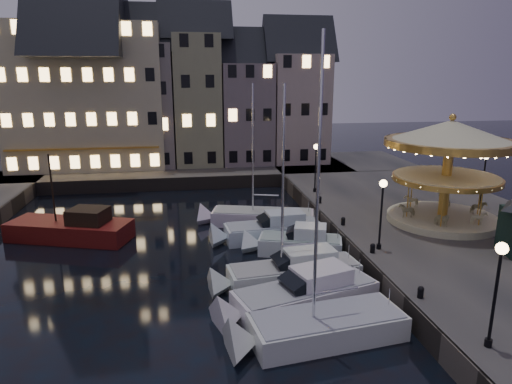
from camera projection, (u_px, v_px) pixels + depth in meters
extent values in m
plane|color=black|center=(261.00, 285.00, 25.06)|extent=(160.00, 160.00, 0.00)
cube|color=#474442|center=(439.00, 226.00, 32.74)|extent=(16.00, 56.00, 1.30)
cube|color=#474442|center=(148.00, 172.00, 50.46)|extent=(44.00, 12.00, 1.30)
cube|color=#47423A|center=(332.00, 232.00, 31.54)|extent=(0.15, 44.00, 1.30)
cube|color=#47423A|center=(164.00, 184.00, 45.03)|extent=(48.00, 0.15, 1.30)
cylinder|color=black|center=(488.00, 343.00, 17.18)|extent=(0.28, 0.28, 0.30)
cylinder|color=black|center=(494.00, 301.00, 16.74)|extent=(0.12, 0.12, 3.80)
sphere|color=#FFD18C|center=(502.00, 248.00, 16.22)|extent=(0.44, 0.44, 0.44)
cylinder|color=black|center=(379.00, 246.00, 26.74)|extent=(0.28, 0.28, 0.30)
cylinder|color=black|center=(381.00, 218.00, 26.30)|extent=(0.12, 0.12, 3.80)
sphere|color=#FFD18C|center=(383.00, 183.00, 25.78)|extent=(0.44, 0.44, 0.44)
cylinder|color=black|center=(315.00, 190.00, 39.64)|extent=(0.28, 0.28, 0.30)
cylinder|color=black|center=(315.00, 170.00, 39.20)|extent=(0.12, 0.12, 3.80)
sphere|color=#FFD18C|center=(316.00, 147.00, 38.68)|extent=(0.44, 0.44, 0.44)
cylinder|color=black|center=(480.00, 205.00, 35.13)|extent=(0.28, 0.28, 0.30)
cylinder|color=black|center=(483.00, 183.00, 34.69)|extent=(0.12, 0.12, 3.80)
sphere|color=#FFD18C|center=(486.00, 156.00, 34.17)|extent=(0.44, 0.44, 0.44)
cylinder|color=black|center=(420.00, 294.00, 20.90)|extent=(0.28, 0.28, 0.40)
sphere|color=black|center=(421.00, 289.00, 20.84)|extent=(0.30, 0.30, 0.30)
cylinder|color=black|center=(373.00, 249.00, 26.16)|extent=(0.28, 0.28, 0.40)
sphere|color=black|center=(373.00, 246.00, 26.10)|extent=(0.30, 0.30, 0.30)
cylinder|color=black|center=(343.00, 222.00, 30.94)|extent=(0.28, 0.28, 0.40)
sphere|color=black|center=(343.00, 219.00, 30.88)|extent=(0.30, 0.30, 0.30)
cylinder|color=black|center=(320.00, 201.00, 36.19)|extent=(0.28, 0.28, 0.40)
sphere|color=black|center=(320.00, 198.00, 36.14)|extent=(0.30, 0.30, 0.30)
cube|color=gray|center=(37.00, 116.00, 49.09)|extent=(5.00, 8.00, 11.00)
cube|color=gray|center=(89.00, 111.00, 49.79)|extent=(5.60, 8.00, 12.00)
cube|color=gray|center=(145.00, 106.00, 50.57)|extent=(6.20, 8.00, 13.00)
cube|color=gray|center=(197.00, 101.00, 51.31)|extent=(5.00, 8.00, 14.00)
cube|color=slate|center=(245.00, 114.00, 52.51)|extent=(5.60, 8.00, 11.00)
cube|color=#AB988F|center=(296.00, 109.00, 53.29)|extent=(6.20, 8.00, 12.00)
cube|color=beige|center=(88.00, 97.00, 49.42)|extent=(16.00, 9.00, 15.00)
cube|color=silver|center=(327.00, 329.00, 19.94)|extent=(7.01, 3.46, 1.30)
cube|color=#8C919D|center=(328.00, 315.00, 19.77)|extent=(6.65, 3.21, 0.10)
cylinder|color=silver|center=(318.00, 185.00, 18.11)|extent=(0.14, 0.14, 11.77)
cube|color=silver|center=(305.00, 299.00, 22.63)|extent=(7.62, 4.37, 1.30)
cube|color=#90959C|center=(306.00, 286.00, 22.46)|extent=(7.21, 4.08, 0.10)
cube|color=silver|center=(321.00, 275.00, 22.71)|extent=(3.15, 2.52, 0.80)
cube|color=black|center=(296.00, 282.00, 22.14)|extent=(1.65, 1.96, 0.96)
cube|color=silver|center=(294.00, 276.00, 25.14)|extent=(7.42, 2.89, 1.30)
cube|color=gray|center=(294.00, 265.00, 24.97)|extent=(7.04, 2.68, 0.10)
cube|color=silver|center=(309.00, 256.00, 25.08)|extent=(2.90, 1.88, 0.80)
cube|color=black|center=(284.00, 260.00, 24.74)|extent=(1.37, 1.61, 0.96)
cylinder|color=silver|center=(283.00, 179.00, 23.57)|extent=(0.14, 0.14, 9.74)
cube|color=silver|center=(300.00, 247.00, 29.33)|extent=(5.59, 3.51, 1.30)
cube|color=gray|center=(300.00, 237.00, 29.17)|extent=(5.29, 3.28, 0.10)
cube|color=silver|center=(310.00, 231.00, 28.96)|extent=(2.35, 2.04, 0.80)
cube|color=black|center=(294.00, 232.00, 29.14)|extent=(1.33, 1.62, 0.83)
cube|color=silver|center=(273.00, 233.00, 31.90)|extent=(6.87, 2.77, 1.30)
cube|color=#88929D|center=(274.00, 224.00, 31.73)|extent=(6.52, 2.57, 0.10)
cube|color=silver|center=(285.00, 217.00, 31.81)|extent=(2.68, 1.88, 0.80)
cube|color=black|center=(266.00, 220.00, 31.53)|extent=(1.27, 1.65, 0.92)
cube|color=silver|center=(263.00, 219.00, 34.97)|extent=(8.02, 4.27, 1.30)
cube|color=#919894|center=(263.00, 211.00, 34.80)|extent=(7.60, 3.99, 0.10)
cylinder|color=silver|center=(253.00, 143.00, 33.58)|extent=(0.14, 0.14, 10.36)
cube|color=maroon|center=(70.00, 232.00, 31.90)|extent=(8.89, 5.41, 1.50)
cube|color=black|center=(88.00, 216.00, 31.36)|extent=(2.97, 2.69, 1.12)
cylinder|color=black|center=(52.00, 190.00, 31.31)|extent=(0.12, 0.12, 5.04)
cylinder|color=beige|center=(442.00, 218.00, 31.61)|extent=(7.39, 7.39, 0.46)
cylinder|color=gold|center=(447.00, 175.00, 30.83)|extent=(0.65, 0.65, 5.73)
cylinder|color=beige|center=(446.00, 176.00, 30.85)|extent=(6.83, 6.83, 0.17)
cylinder|color=gold|center=(446.00, 179.00, 30.90)|extent=(7.09, 7.09, 0.32)
cone|color=beige|center=(451.00, 131.00, 30.09)|extent=(8.50, 8.50, 1.48)
cylinder|color=gold|center=(450.00, 143.00, 30.28)|extent=(8.50, 8.50, 0.46)
sphere|color=gold|center=(453.00, 117.00, 29.85)|extent=(0.46, 0.46, 0.46)
imported|color=beige|center=(469.00, 204.00, 32.54)|extent=(1.54, 1.12, 0.92)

